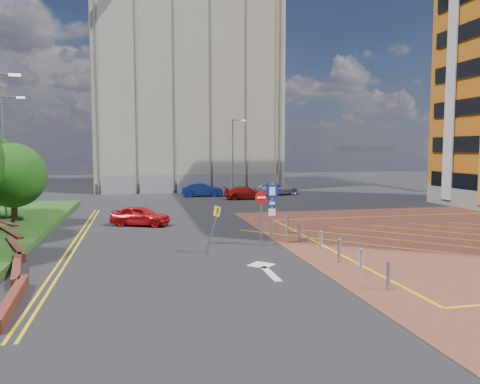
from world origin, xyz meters
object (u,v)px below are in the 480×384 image
object	(u,v)px
lamp_back	(233,153)
car_red_left	(140,216)
car_silver_back	(277,189)
tree_c	(13,175)
lamp_left_far	(5,151)
warning_sign	(214,224)
car_red_back	(246,193)
sign_cluster	(268,207)
car_blue_back	(202,190)

from	to	relation	value
lamp_back	car_red_left	size ratio (longest dim) A/B	2.15
lamp_back	car_silver_back	size ratio (longest dim) A/B	1.73
tree_c	lamp_left_far	size ratio (longest dim) A/B	0.61
tree_c	warning_sign	bearing A→B (deg)	-43.44
lamp_left_far	lamp_back	world-z (taller)	lamp_left_far
lamp_left_far	car_red_back	world-z (taller)	lamp_left_far
lamp_left_far	car_silver_back	bearing A→B (deg)	31.36
tree_c	sign_cluster	size ratio (longest dim) A/B	1.53
warning_sign	car_red_left	distance (m)	9.64
lamp_left_far	car_red_left	size ratio (longest dim) A/B	2.15
warning_sign	car_red_left	world-z (taller)	warning_sign
tree_c	car_red_left	world-z (taller)	tree_c
warning_sign	car_red_back	world-z (taller)	warning_sign
lamp_back	car_silver_back	bearing A→B (deg)	-26.88
lamp_left_far	car_silver_back	size ratio (longest dim) A/B	1.73
car_silver_back	lamp_back	bearing A→B (deg)	47.47
tree_c	car_red_back	size ratio (longest dim) A/B	1.15
warning_sign	car_red_back	bearing A→B (deg)	73.43
car_red_left	car_silver_back	world-z (taller)	car_silver_back
sign_cluster	car_red_back	xyz separation A→B (m)	(3.87, 21.50, -1.33)
warning_sign	sign_cluster	bearing A→B (deg)	23.86
lamp_left_far	warning_sign	distance (m)	17.35
lamp_left_far	sign_cluster	size ratio (longest dim) A/B	2.50
lamp_left_far	warning_sign	world-z (taller)	lamp_left_far
lamp_left_far	sign_cluster	bearing A→B (deg)	-36.82
car_red_left	car_silver_back	size ratio (longest dim) A/B	0.80
lamp_left_far	car_blue_back	xyz separation A→B (m)	(14.85, 14.03, -3.97)
lamp_back	car_silver_back	distance (m)	6.03
tree_c	car_silver_back	world-z (taller)	tree_c
lamp_back	car_red_back	size ratio (longest dim) A/B	1.88
car_blue_back	sign_cluster	bearing A→B (deg)	-174.27
tree_c	car_silver_back	size ratio (longest dim) A/B	1.06
car_silver_back	tree_c	bearing A→B (deg)	110.36
lamp_back	warning_sign	xyz separation A→B (m)	(-6.70, -28.30, -2.93)
lamp_left_far	car_red_left	distance (m)	10.01
lamp_back	car_red_left	xyz separation A→B (m)	(-9.94, -19.26, -3.73)
car_red_left	lamp_left_far	bearing A→B (deg)	91.24
warning_sign	car_blue_back	xyz separation A→B (m)	(3.04, 26.34, -0.74)
lamp_left_far	car_blue_back	bearing A→B (deg)	43.39
car_red_back	car_silver_back	bearing A→B (deg)	-48.49
lamp_back	car_red_left	world-z (taller)	lamp_back
car_red_left	car_silver_back	distance (m)	22.22
sign_cluster	car_red_back	size ratio (longest dim) A/B	0.75
car_blue_back	lamp_left_far	bearing A→B (deg)	139.42
warning_sign	lamp_back	bearing A→B (deg)	76.69
car_red_left	car_silver_back	bearing A→B (deg)	-17.54
tree_c	car_blue_back	world-z (taller)	tree_c
lamp_left_far	lamp_back	xyz separation A→B (m)	(18.50, 16.00, -0.30)
tree_c	lamp_left_far	distance (m)	2.65
lamp_back	car_red_back	bearing A→B (deg)	-89.12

